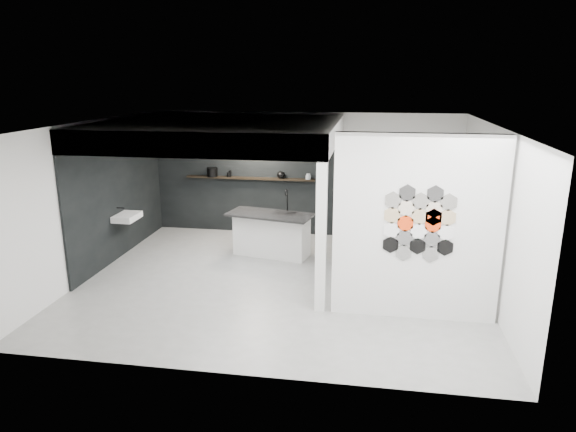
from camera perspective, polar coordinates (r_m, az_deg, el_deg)
The scene contains 17 objects.
floor at distance 9.28m, azimuth -0.91°, elevation -7.36°, with size 7.00×6.00×0.01m, color gray.
partition_panel at distance 7.77m, azimuth 14.08°, elevation -1.38°, with size 2.45×0.15×2.80m, color silver.
bay_clad_back at distance 11.98m, azimuth -4.59°, elevation 3.73°, with size 4.40×0.04×2.35m, color black.
bay_clad_left at distance 10.93m, azimuth -18.21°, elevation 1.87°, with size 0.04×4.00×2.35m, color black.
bulkhead at distance 9.89m, azimuth -7.48°, elevation 9.26°, with size 4.40×4.00×0.40m, color silver.
corner_column at distance 7.84m, azimuth 3.69°, elevation -2.52°, with size 0.16×0.16×2.35m, color silver.
fascia_beam at distance 8.08m, azimuth -11.35°, elevation 7.76°, with size 4.40×0.16×0.40m, color silver.
wall_basin at distance 10.73m, azimuth -17.45°, elevation -0.10°, with size 0.40×0.60×0.12m, color silver.
display_shelf at distance 11.83m, azimuth -4.25°, elevation 4.21°, with size 3.00×0.15×0.04m, color black.
kitchen_island at distance 10.48m, azimuth -1.84°, elevation -1.95°, with size 1.82×1.09×1.37m.
stockpot at distance 12.05m, azimuth -8.42°, elevation 4.87°, with size 0.25×0.25×0.20m, color black.
kettle at distance 11.67m, azimuth -0.77°, elevation 4.59°, with size 0.19×0.19×0.16m, color black.
glass_bowl at distance 11.59m, azimuth 2.27°, elevation 4.32°, with size 0.12×0.12×0.09m, color gray.
glass_vase at distance 11.58m, azimuth 2.27°, elevation 4.41°, with size 0.09×0.09×0.13m, color gray.
bottle_dark at distance 11.93m, azimuth -6.46°, elevation 4.71°, with size 0.06×0.06×0.15m, color black.
utensil_cup at distance 11.95m, azimuth -6.62°, elevation 4.58°, with size 0.08×0.08×0.09m, color black.
hex_tile_cluster at distance 7.66m, azimuth 14.43°, elevation -0.82°, with size 1.04×0.02×1.16m.
Camera 1 is at (1.51, -8.43, 3.57)m, focal length 32.00 mm.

